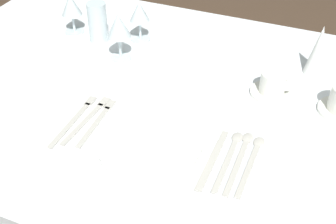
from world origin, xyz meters
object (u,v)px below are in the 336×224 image
(coffee_cup_left, at_px, (274,83))
(napkin_folded, at_px, (319,50))
(fork_salad, at_px, (75,119))
(fork_outer, at_px, (98,121))
(dinner_knife, at_px, (212,161))
(spoon_tea, at_px, (253,158))
(wine_glass_right, at_px, (71,7))
(fork_inner, at_px, (88,118))
(spoon_dessert, at_px, (241,155))
(wine_glass_left, at_px, (139,14))
(dinner_plate, at_px, (149,143))
(drink_tumbler, at_px, (98,25))
(spoon_soup, at_px, (230,154))
(wine_glass_centre, at_px, (119,28))

(coffee_cup_left, xyz_separation_m, napkin_folded, (0.09, 0.16, 0.04))
(fork_salad, bearing_deg, napkin_folded, 40.81)
(fork_outer, distance_m, fork_salad, 0.06)
(dinner_knife, distance_m, spoon_tea, 0.10)
(napkin_folded, bearing_deg, wine_glass_right, -175.97)
(fork_inner, height_order, dinner_knife, same)
(fork_salad, bearing_deg, dinner_knife, -1.77)
(spoon_dessert, distance_m, wine_glass_right, 0.82)
(fork_outer, xyz_separation_m, wine_glass_left, (-0.09, 0.45, 0.09))
(dinner_plate, xyz_separation_m, drink_tumbler, (-0.38, 0.42, 0.05))
(spoon_soup, height_order, spoon_tea, same)
(fork_outer, xyz_separation_m, drink_tumbler, (-0.22, 0.39, 0.06))
(spoon_tea, relative_size, wine_glass_right, 1.57)
(dinner_plate, bearing_deg, fork_outer, 168.39)
(wine_glass_centre, xyz_separation_m, wine_glass_right, (-0.23, 0.10, -0.01))
(wine_glass_left, xyz_separation_m, napkin_folded, (0.58, 0.02, -0.02))
(wine_glass_centre, bearing_deg, coffee_cup_left, -1.09)
(wine_glass_right, bearing_deg, fork_inner, -53.96)
(spoon_tea, bearing_deg, coffee_cup_left, 93.10)
(spoon_dessert, bearing_deg, fork_salad, -175.59)
(spoon_dessert, bearing_deg, spoon_tea, -0.99)
(dinner_knife, xyz_separation_m, napkin_folded, (0.17, 0.49, 0.08))
(fork_salad, relative_size, wine_glass_left, 1.65)
(dinner_plate, relative_size, drink_tumbler, 1.95)
(fork_inner, distance_m, spoon_soup, 0.39)
(fork_salad, height_order, wine_glass_centre, wine_glass_centre)
(fork_outer, relative_size, fork_salad, 0.90)
(fork_outer, height_order, spoon_soup, spoon_soup)
(coffee_cup_left, relative_size, wine_glass_left, 0.68)
(napkin_folded, bearing_deg, fork_salad, -139.19)
(spoon_soup, relative_size, drink_tumbler, 1.64)
(dinner_knife, height_order, spoon_dessert, spoon_dessert)
(drink_tumbler, bearing_deg, fork_inner, -64.49)
(wine_glass_left, bearing_deg, drink_tumbler, -156.32)
(spoon_dessert, bearing_deg, drink_tumbler, 148.43)
(fork_inner, bearing_deg, drink_tumbler, 115.51)
(coffee_cup_left, bearing_deg, spoon_tea, -86.90)
(dinner_knife, distance_m, wine_glass_centre, 0.55)
(fork_outer, relative_size, dinner_knife, 0.94)
(spoon_dessert, distance_m, napkin_folded, 0.47)
(fork_outer, bearing_deg, wine_glass_centre, 106.68)
(dinner_plate, height_order, fork_salad, dinner_plate)
(fork_outer, height_order, coffee_cup_left, coffee_cup_left)
(dinner_plate, distance_m, wine_glass_left, 0.55)
(fork_salad, relative_size, spoon_soup, 1.03)
(spoon_soup, xyz_separation_m, spoon_dessert, (0.03, 0.00, 0.00))
(spoon_tea, bearing_deg, wine_glass_left, 139.57)
(dinner_plate, xyz_separation_m, spoon_soup, (0.20, 0.05, -0.01))
(coffee_cup_left, distance_m, napkin_folded, 0.19)
(dinner_knife, height_order, drink_tumbler, drink_tumbler)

